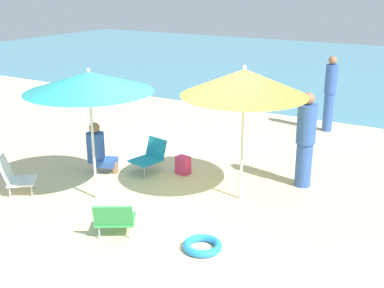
% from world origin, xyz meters
% --- Properties ---
extents(ground_plane, '(40.00, 40.00, 0.00)m').
position_xyz_m(ground_plane, '(0.00, 0.00, 0.00)').
color(ground_plane, beige).
extents(sea_water, '(40.00, 16.00, 0.01)m').
position_xyz_m(sea_water, '(0.00, 13.85, 0.00)').
color(sea_water, teal).
rests_on(sea_water, ground_plane).
extents(umbrella_yellow, '(1.92, 1.92, 2.14)m').
position_xyz_m(umbrella_yellow, '(0.66, 0.64, 1.88)').
color(umbrella_yellow, silver).
rests_on(umbrella_yellow, ground_plane).
extents(umbrella_teal, '(1.94, 1.94, 2.09)m').
position_xyz_m(umbrella_teal, '(-1.34, -0.52, 1.88)').
color(umbrella_teal, silver).
rests_on(umbrella_teal, ground_plane).
extents(beach_chair_a, '(0.69, 0.68, 0.63)m').
position_xyz_m(beach_chair_a, '(-2.60, -1.06, 0.31)').
color(beach_chair_a, white).
rests_on(beach_chair_a, ground_plane).
extents(beach_chair_b, '(0.71, 0.70, 0.53)m').
position_xyz_m(beach_chair_b, '(-0.29, -1.34, 0.27)').
color(beach_chair_b, '#33934C').
rests_on(beach_chair_b, ground_plane).
extents(beach_chair_c, '(0.56, 0.66, 0.60)m').
position_xyz_m(beach_chair_c, '(-1.24, 0.84, 0.32)').
color(beach_chair_c, teal).
rests_on(beach_chair_c, ground_plane).
extents(person_a, '(0.26, 0.26, 1.73)m').
position_xyz_m(person_a, '(0.79, 5.03, 0.89)').
color(person_a, '#2D519E').
rests_on(person_a, ground_plane).
extents(person_b, '(0.32, 0.32, 1.62)m').
position_xyz_m(person_b, '(1.34, 1.65, 0.81)').
color(person_b, '#2D519E').
rests_on(person_b, ground_plane).
extents(person_c, '(0.55, 0.44, 0.93)m').
position_xyz_m(person_c, '(-2.05, 0.37, 0.44)').
color(person_c, '#2D519E').
rests_on(person_c, ground_plane).
extents(swim_ring, '(0.52, 0.52, 0.10)m').
position_xyz_m(swim_ring, '(0.90, -1.04, 0.05)').
color(swim_ring, '#238CD8').
rests_on(swim_ring, ground_plane).
extents(beach_bag, '(0.27, 0.23, 0.33)m').
position_xyz_m(beach_bag, '(-0.69, 1.07, 0.16)').
color(beach_bag, '#DB3866').
rests_on(beach_bag, ground_plane).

